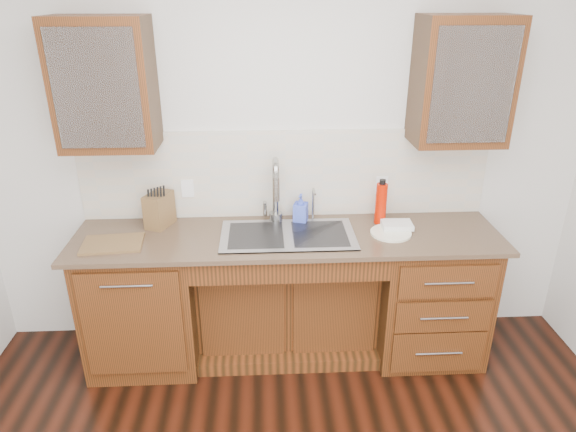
{
  "coord_description": "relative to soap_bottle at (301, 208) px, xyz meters",
  "views": [
    {
      "loc": [
        -0.15,
        -1.48,
        2.32
      ],
      "look_at": [
        0.0,
        1.4,
        1.05
      ],
      "focal_mm": 32.0,
      "sensor_mm": 36.0,
      "label": 1
    }
  ],
  "objects": [
    {
      "name": "wall_back",
      "position": [
        -0.09,
        0.18,
        0.34
      ],
      "size": [
        4.0,
        0.1,
        2.7
      ],
      "primitive_type": "cube",
      "color": "silver",
      "rests_on": "ground"
    },
    {
      "name": "base_cabinet_left",
      "position": [
        -1.04,
        -0.18,
        -0.57
      ],
      "size": [
        0.7,
        0.62,
        0.88
      ],
      "primitive_type": "cube",
      "color": "#593014",
      "rests_on": "ground"
    },
    {
      "name": "base_cabinet_center",
      "position": [
        -0.09,
        -0.09,
        -0.66
      ],
      "size": [
        1.2,
        0.44,
        0.7
      ],
      "primitive_type": "cube",
      "color": "#593014",
      "rests_on": "ground"
    },
    {
      "name": "base_cabinet_right",
      "position": [
        0.86,
        -0.18,
        -0.57
      ],
      "size": [
        0.7,
        0.62,
        0.88
      ],
      "primitive_type": "cube",
      "color": "#593014",
      "rests_on": "ground"
    },
    {
      "name": "countertop",
      "position": [
        -0.09,
        -0.19,
        -0.11
      ],
      "size": [
        2.7,
        0.65,
        0.03
      ],
      "primitive_type": "cube",
      "color": "#84705B",
      "rests_on": "base_cabinet_left"
    },
    {
      "name": "backsplash",
      "position": [
        -0.09,
        0.12,
        0.2
      ],
      "size": [
        2.7,
        0.02,
        0.59
      ],
      "primitive_type": "cube",
      "color": "beige",
      "rests_on": "wall_back"
    },
    {
      "name": "sink",
      "position": [
        -0.09,
        -0.21,
        -0.18
      ],
      "size": [
        0.84,
        0.46,
        0.19
      ],
      "primitive_type": "cube",
      "color": "#9E9EA5",
      "rests_on": "countertop"
    },
    {
      "name": "faucet",
      "position": [
        -0.16,
        0.02,
        0.1
      ],
      "size": [
        0.04,
        0.04,
        0.4
      ],
      "primitive_type": "cylinder",
      "color": "#999993",
      "rests_on": "countertop"
    },
    {
      "name": "filter_tap",
      "position": [
        0.09,
        0.03,
        0.02
      ],
      "size": [
        0.02,
        0.02,
        0.24
      ],
      "primitive_type": "cylinder",
      "color": "#999993",
      "rests_on": "countertop"
    },
    {
      "name": "upper_cabinet_left",
      "position": [
        -1.14,
        -0.04,
        0.82
      ],
      "size": [
        0.55,
        0.34,
        0.75
      ],
      "primitive_type": "cube",
      "color": "#593014",
      "rests_on": "wall_back"
    },
    {
      "name": "upper_cabinet_right",
      "position": [
        0.96,
        -0.04,
        0.82
      ],
      "size": [
        0.55,
        0.34,
        0.75
      ],
      "primitive_type": "cube",
      "color": "#593014",
      "rests_on": "wall_back"
    },
    {
      "name": "outlet_left",
      "position": [
        -0.74,
        0.11,
        0.11
      ],
      "size": [
        0.08,
        0.01,
        0.12
      ],
      "primitive_type": "cube",
      "color": "white",
      "rests_on": "backsplash"
    },
    {
      "name": "outlet_right",
      "position": [
        0.56,
        0.11,
        0.11
      ],
      "size": [
        0.08,
        0.01,
        0.12
      ],
      "primitive_type": "cube",
      "color": "white",
      "rests_on": "backsplash"
    },
    {
      "name": "soap_bottle",
      "position": [
        0.0,
        0.0,
        0.0
      ],
      "size": [
        0.11,
        0.11,
        0.19
      ],
      "primitive_type": "imported",
      "rotation": [
        0.0,
        0.0,
        -0.28
      ],
      "color": "blue",
      "rests_on": "countertop"
    },
    {
      "name": "water_bottle",
      "position": [
        0.52,
        -0.05,
        0.04
      ],
      "size": [
        0.09,
        0.09,
        0.27
      ],
      "primitive_type": "cylinder",
      "rotation": [
        0.0,
        0.0,
        0.29
      ],
      "color": "#BC1400",
      "rests_on": "countertop"
    },
    {
      "name": "plate",
      "position": [
        0.56,
        -0.22,
        -0.09
      ],
      "size": [
        0.28,
        0.28,
        0.01
      ],
      "primitive_type": "cylinder",
      "rotation": [
        0.0,
        0.0,
        -0.1
      ],
      "color": "white",
      "rests_on": "countertop"
    },
    {
      "name": "dish_towel",
      "position": [
        0.61,
        -0.15,
        -0.07
      ],
      "size": [
        0.2,
        0.15,
        0.03
      ],
      "primitive_type": "cube",
      "rotation": [
        0.0,
        0.0,
        -0.04
      ],
      "color": "white",
      "rests_on": "plate"
    },
    {
      "name": "knife_block",
      "position": [
        -0.92,
        -0.01,
        0.01
      ],
      "size": [
        0.19,
        0.23,
        0.22
      ],
      "primitive_type": "cube",
      "rotation": [
        0.0,
        0.0,
        -0.4
      ],
      "color": "olive",
      "rests_on": "countertop"
    },
    {
      "name": "cutting_board",
      "position": [
        -1.16,
        -0.28,
        -0.09
      ],
      "size": [
        0.38,
        0.28,
        0.02
      ],
      "primitive_type": "cube",
      "rotation": [
        0.0,
        0.0,
        0.08
      ],
      "color": "olive",
      "rests_on": "countertop"
    },
    {
      "name": "cup_left_a",
      "position": [
        -1.24,
        -0.04,
        0.77
      ],
      "size": [
        0.16,
        0.16,
        0.1
      ],
      "primitive_type": "imported",
      "rotation": [
        0.0,
        0.0,
        -0.41
      ],
      "color": "white",
      "rests_on": "upper_cabinet_left"
    },
    {
      "name": "cup_left_b",
      "position": [
        -1.1,
        -0.04,
        0.76
      ],
      "size": [
        0.11,
        0.11,
        0.08
      ],
      "primitive_type": "imported",
      "rotation": [
        0.0,
        0.0,
        -0.27
      ],
      "color": "silver",
      "rests_on": "upper_cabinet_left"
    },
    {
      "name": "cup_right_a",
      "position": [
        0.89,
        -0.04,
        0.77
      ],
      "size": [
        0.17,
        0.17,
        0.1
      ],
      "primitive_type": "imported",
      "rotation": [
        0.0,
        0.0,
        0.39
      ],
      "color": "silver",
      "rests_on": "upper_cabinet_right"
    },
    {
      "name": "cup_right_b",
      "position": [
        1.1,
        -0.04,
        0.76
      ],
      "size": [
        0.12,
        0.12,
        0.09
      ],
      "primitive_type": "imported",
      "rotation": [
        0.0,
        0.0,
        -0.32
      ],
      "color": "white",
      "rests_on": "upper_cabinet_right"
    }
  ]
}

